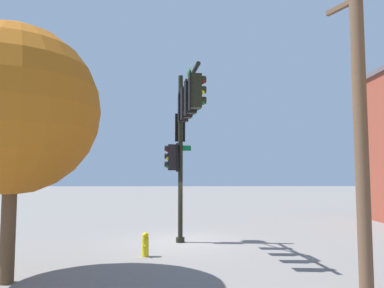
% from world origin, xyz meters
% --- Properties ---
extents(ground_plane, '(120.00, 120.00, 0.00)m').
position_xyz_m(ground_plane, '(0.00, 0.00, 0.00)').
color(ground_plane, slate).
extents(signal_pole_assembly, '(5.21, 1.58, 7.09)m').
position_xyz_m(signal_pole_assembly, '(1.33, 0.16, 4.80)').
color(signal_pole_assembly, black).
rests_on(signal_pole_assembly, ground_plane).
extents(utility_pole, '(1.68, 0.89, 7.76)m').
position_xyz_m(utility_pole, '(6.81, 4.42, 3.98)').
color(utility_pole, brown).
rests_on(utility_pole, ground_plane).
extents(fire_hydrant, '(0.33, 0.24, 0.83)m').
position_xyz_m(fire_hydrant, '(2.53, -1.17, 0.41)').
color(fire_hydrant, yellow).
rests_on(fire_hydrant, ground_plane).
extents(tree_mid, '(4.68, 4.68, 6.99)m').
position_xyz_m(tree_mid, '(5.47, -4.49, 4.64)').
color(tree_mid, brown).
rests_on(tree_mid, ground_plane).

